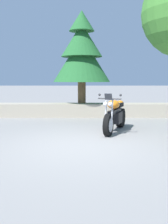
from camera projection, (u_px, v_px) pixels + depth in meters
The scene contains 4 objects.
ground_plane at pixel (83, 146), 6.00m from camera, with size 120.00×120.00×0.00m, color gray.
stone_wall at pixel (84, 110), 10.72m from camera, with size 36.00×0.80×0.55m, color #A89E89.
motorcycle_orange_centre at pixel (116, 115), 7.61m from camera, with size 1.01×1.97×1.18m.
pine_tree_far_left at pixel (83, 52), 10.66m from camera, with size 2.41×2.41×3.83m.
Camera 1 is at (0.04, -5.85, 1.55)m, focal length 40.82 mm.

